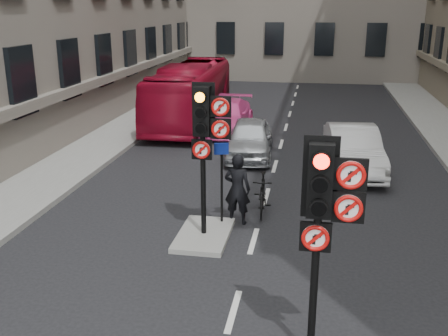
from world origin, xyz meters
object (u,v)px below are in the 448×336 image
(signal_far, at_px, (206,128))
(car_silver, at_px, (250,138))
(signal_near, at_px, (325,205))
(motorcyclist, at_px, (237,189))
(bus_red, at_px, (191,93))
(info_sign, at_px, (222,171))
(car_white, at_px, (353,149))
(motorcycle, at_px, (263,194))
(car_pink, at_px, (226,116))

(signal_far, height_order, car_silver, signal_far)
(signal_near, relative_size, motorcyclist, 1.96)
(bus_red, xyz_separation_m, info_sign, (3.60, -11.70, 0.09))
(signal_far, xyz_separation_m, motorcyclist, (0.57, 1.01, -1.79))
(car_white, height_order, motorcycle, car_white)
(motorcyclist, bearing_deg, car_pink, -73.89)
(bus_red, bearing_deg, car_silver, -58.31)
(info_sign, bearing_deg, motorcyclist, 23.07)
(car_white, height_order, info_sign, info_sign)
(bus_red, bearing_deg, motorcycle, -68.38)
(bus_red, relative_size, info_sign, 4.74)
(signal_far, distance_m, bus_red, 12.96)
(bus_red, distance_m, motorcycle, 11.57)
(signal_far, bearing_deg, info_sign, 73.87)
(car_white, relative_size, info_sign, 2.19)
(motorcycle, xyz_separation_m, motorcyclist, (-0.56, -0.81, 0.39))
(car_white, bearing_deg, signal_near, -101.59)
(info_sign, bearing_deg, car_silver, 77.07)
(car_silver, xyz_separation_m, car_pink, (-1.51, 3.74, -0.02))
(car_silver, relative_size, car_pink, 0.88)
(info_sign, bearing_deg, car_white, 42.45)
(car_pink, bearing_deg, motorcyclist, -76.87)
(info_sign, bearing_deg, signal_near, -77.31)
(info_sign, bearing_deg, signal_far, -120.16)
(signal_near, xyz_separation_m, signal_far, (-2.60, 4.00, 0.12))
(signal_far, bearing_deg, car_pink, 97.44)
(signal_near, bearing_deg, car_white, 83.82)
(motorcyclist, relative_size, info_sign, 0.89)
(signal_near, distance_m, car_silver, 11.53)
(car_pink, relative_size, motorcycle, 2.63)
(car_white, bearing_deg, bus_red, 132.15)
(motorcyclist, height_order, info_sign, info_sign)
(car_silver, relative_size, motorcycle, 2.31)
(car_pink, height_order, bus_red, bus_red)
(motorcycle, bearing_deg, car_silver, 97.56)
(car_white, xyz_separation_m, motorcycle, (-2.56, -4.16, -0.22))
(motorcycle, relative_size, motorcyclist, 0.95)
(car_white, distance_m, motorcycle, 4.89)
(bus_red, height_order, motorcycle, bus_red)
(car_pink, xyz_separation_m, motorcyclist, (1.98, -9.83, 0.25))
(signal_far, relative_size, info_sign, 1.75)
(signal_far, distance_m, info_sign, 1.48)
(car_silver, height_order, info_sign, info_sign)
(signal_far, distance_m, motorcycle, 3.05)
(bus_red, distance_m, info_sign, 12.24)
(motorcycle, xyz_separation_m, info_sign, (-0.91, -1.07, 0.92))
(motorcyclist, bearing_deg, car_white, -117.37)
(signal_near, xyz_separation_m, car_silver, (-2.51, 11.10, -1.90))
(info_sign, bearing_deg, car_pink, 85.13)
(signal_near, bearing_deg, signal_far, 123.02)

